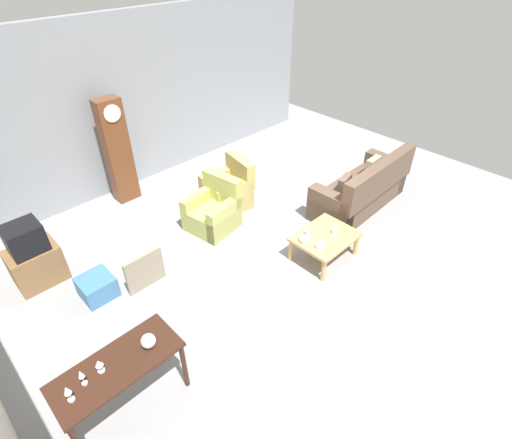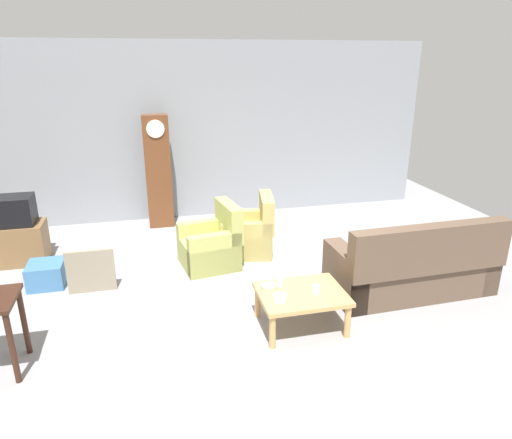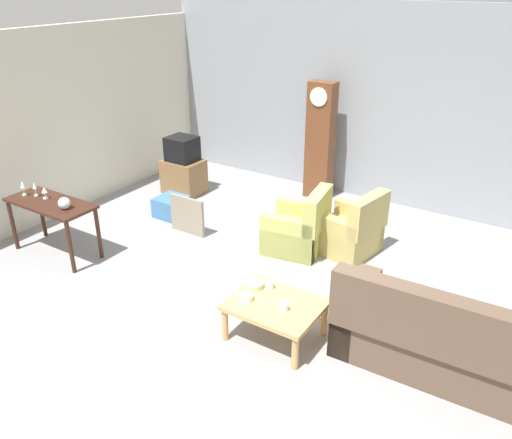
{
  "view_description": "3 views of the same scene",
  "coord_description": "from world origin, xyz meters",
  "px_view_note": "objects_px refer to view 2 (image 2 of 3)",
  "views": [
    {
      "loc": [
        -3.7,
        -3.31,
        4.29
      ],
      "look_at": [
        -0.38,
        0.1,
        0.74
      ],
      "focal_mm": 27.51,
      "sensor_mm": 36.0,
      "label": 1
    },
    {
      "loc": [
        -1.17,
        -4.94,
        2.9
      ],
      "look_at": [
        0.2,
        0.68,
        0.85
      ],
      "focal_mm": 32.14,
      "sensor_mm": 36.0,
      "label": 2
    },
    {
      "loc": [
        2.68,
        -4.58,
        3.57
      ],
      "look_at": [
        -0.37,
        0.17,
        0.88
      ],
      "focal_mm": 36.42,
      "sensor_mm": 36.0,
      "label": 3
    }
  ],
  "objects_px": {
    "couch_floral": "(413,268)",
    "armchair_olive_far": "(249,234)",
    "cup_blue_rimmed": "(280,282)",
    "tv_stand_cabinet": "(22,243)",
    "grandfather_clock": "(158,172)",
    "bowl_shallow_green": "(269,287)",
    "armchair_olive_near": "(212,246)",
    "tv_crt": "(16,210)",
    "framed_picture_leaning": "(91,271)",
    "cup_white_porcelain": "(316,289)",
    "coffee_table_wood": "(301,297)",
    "storage_box_blue": "(47,274)",
    "bowl_white_stacked": "(280,297)"
  },
  "relations": [
    {
      "from": "couch_floral",
      "to": "armchair_olive_far",
      "type": "xyz_separation_m",
      "value": [
        -1.75,
        1.79,
        -0.05
      ]
    },
    {
      "from": "armchair_olive_far",
      "to": "cup_blue_rimmed",
      "type": "distance_m",
      "value": 1.99
    },
    {
      "from": "tv_stand_cabinet",
      "to": "armchair_olive_far",
      "type": "bearing_deg",
      "value": -7.57
    },
    {
      "from": "grandfather_clock",
      "to": "bowl_shallow_green",
      "type": "relative_size",
      "value": 10.83
    },
    {
      "from": "grandfather_clock",
      "to": "tv_stand_cabinet",
      "type": "relative_size",
      "value": 2.93
    },
    {
      "from": "couch_floral",
      "to": "grandfather_clock",
      "type": "distance_m",
      "value": 4.58
    },
    {
      "from": "armchair_olive_near",
      "to": "armchair_olive_far",
      "type": "bearing_deg",
      "value": 27.63
    },
    {
      "from": "tv_stand_cabinet",
      "to": "tv_crt",
      "type": "relative_size",
      "value": 1.42
    },
    {
      "from": "armchair_olive_near",
      "to": "armchair_olive_far",
      "type": "xyz_separation_m",
      "value": [
        0.63,
        0.33,
        0.0
      ]
    },
    {
      "from": "framed_picture_leaning",
      "to": "cup_white_porcelain",
      "type": "bearing_deg",
      "value": -30.59
    },
    {
      "from": "armchair_olive_far",
      "to": "coffee_table_wood",
      "type": "distance_m",
      "value": 2.2
    },
    {
      "from": "tv_stand_cabinet",
      "to": "storage_box_blue",
      "type": "height_order",
      "value": "tv_stand_cabinet"
    },
    {
      "from": "armchair_olive_near",
      "to": "storage_box_blue",
      "type": "bearing_deg",
      "value": -177.24
    },
    {
      "from": "cup_white_porcelain",
      "to": "cup_blue_rimmed",
      "type": "xyz_separation_m",
      "value": [
        -0.33,
        0.28,
        -0.01
      ]
    },
    {
      "from": "bowl_shallow_green",
      "to": "couch_floral",
      "type": "bearing_deg",
      "value": 7.7
    },
    {
      "from": "armchair_olive_far",
      "to": "armchair_olive_near",
      "type": "bearing_deg",
      "value": -152.37
    },
    {
      "from": "framed_picture_leaning",
      "to": "cup_blue_rimmed",
      "type": "height_order",
      "value": "framed_picture_leaning"
    },
    {
      "from": "couch_floral",
      "to": "tv_stand_cabinet",
      "type": "bearing_deg",
      "value": 156.38
    },
    {
      "from": "tv_stand_cabinet",
      "to": "framed_picture_leaning",
      "type": "height_order",
      "value": "tv_stand_cabinet"
    },
    {
      "from": "cup_blue_rimmed",
      "to": "bowl_shallow_green",
      "type": "xyz_separation_m",
      "value": [
        -0.15,
        -0.08,
        -0.01
      ]
    },
    {
      "from": "tv_stand_cabinet",
      "to": "cup_white_porcelain",
      "type": "height_order",
      "value": "tv_stand_cabinet"
    },
    {
      "from": "cup_white_porcelain",
      "to": "cup_blue_rimmed",
      "type": "distance_m",
      "value": 0.43
    },
    {
      "from": "armchair_olive_near",
      "to": "bowl_white_stacked",
      "type": "height_order",
      "value": "armchair_olive_near"
    },
    {
      "from": "armchair_olive_near",
      "to": "armchair_olive_far",
      "type": "distance_m",
      "value": 0.72
    },
    {
      "from": "armchair_olive_near",
      "to": "tv_crt",
      "type": "bearing_deg",
      "value": 164.06
    },
    {
      "from": "armchair_olive_far",
      "to": "tv_crt",
      "type": "xyz_separation_m",
      "value": [
        -3.36,
        0.45,
        0.51
      ]
    },
    {
      "from": "bowl_shallow_green",
      "to": "grandfather_clock",
      "type": "bearing_deg",
      "value": 105.96
    },
    {
      "from": "armchair_olive_far",
      "to": "framed_picture_leaning",
      "type": "height_order",
      "value": "armchair_olive_far"
    },
    {
      "from": "storage_box_blue",
      "to": "framed_picture_leaning",
      "type": "bearing_deg",
      "value": -28.22
    },
    {
      "from": "coffee_table_wood",
      "to": "storage_box_blue",
      "type": "relative_size",
      "value": 2.08
    },
    {
      "from": "storage_box_blue",
      "to": "cup_blue_rimmed",
      "type": "height_order",
      "value": "cup_blue_rimmed"
    },
    {
      "from": "armchair_olive_near",
      "to": "bowl_white_stacked",
      "type": "xyz_separation_m",
      "value": [
        0.45,
        -1.98,
        0.17
      ]
    },
    {
      "from": "armchair_olive_far",
      "to": "tv_stand_cabinet",
      "type": "distance_m",
      "value": 3.39
    },
    {
      "from": "coffee_table_wood",
      "to": "tv_crt",
      "type": "bearing_deg",
      "value": 142.67
    },
    {
      "from": "couch_floral",
      "to": "cup_blue_rimmed",
      "type": "height_order",
      "value": "couch_floral"
    },
    {
      "from": "tv_stand_cabinet",
      "to": "framed_picture_leaning",
      "type": "xyz_separation_m",
      "value": [
        1.08,
        -1.21,
        -0.01
      ]
    },
    {
      "from": "tv_crt",
      "to": "storage_box_blue",
      "type": "bearing_deg",
      "value": -61.96
    },
    {
      "from": "armchair_olive_near",
      "to": "framed_picture_leaning",
      "type": "xyz_separation_m",
      "value": [
        -1.64,
        -0.44,
        -0.02
      ]
    },
    {
      "from": "framed_picture_leaning",
      "to": "storage_box_blue",
      "type": "height_order",
      "value": "framed_picture_leaning"
    },
    {
      "from": "armchair_olive_near",
      "to": "grandfather_clock",
      "type": "xyz_separation_m",
      "value": [
        -0.65,
        1.91,
        0.7
      ]
    },
    {
      "from": "couch_floral",
      "to": "coffee_table_wood",
      "type": "height_order",
      "value": "couch_floral"
    },
    {
      "from": "grandfather_clock",
      "to": "framed_picture_leaning",
      "type": "bearing_deg",
      "value": -113.03
    },
    {
      "from": "armchair_olive_far",
      "to": "bowl_white_stacked",
      "type": "distance_m",
      "value": 2.33
    },
    {
      "from": "cup_white_porcelain",
      "to": "tv_crt",
      "type": "bearing_deg",
      "value": 143.11
    },
    {
      "from": "couch_floral",
      "to": "framed_picture_leaning",
      "type": "bearing_deg",
      "value": 165.79
    },
    {
      "from": "couch_floral",
      "to": "coffee_table_wood",
      "type": "relative_size",
      "value": 2.21
    },
    {
      "from": "armchair_olive_near",
      "to": "grandfather_clock",
      "type": "relative_size",
      "value": 0.46
    },
    {
      "from": "bowl_white_stacked",
      "to": "armchair_olive_near",
      "type": "bearing_deg",
      "value": 102.66
    },
    {
      "from": "armchair_olive_far",
      "to": "cup_white_porcelain",
      "type": "bearing_deg",
      "value": -83.83
    },
    {
      "from": "storage_box_blue",
      "to": "cup_white_porcelain",
      "type": "xyz_separation_m",
      "value": [
        3.13,
        -1.82,
        0.32
      ]
    }
  ]
}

